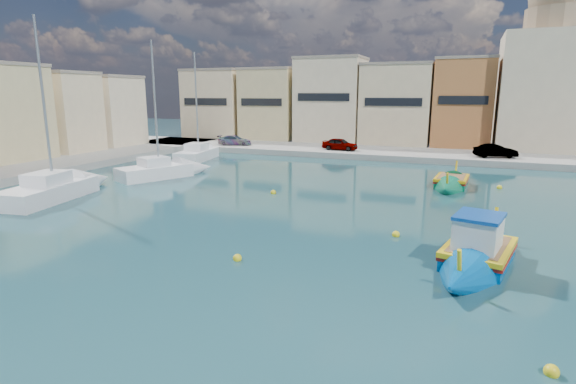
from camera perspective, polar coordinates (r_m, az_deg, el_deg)
The scene contains 11 objects.
ground at distance 17.15m, azimuth 12.75°, elevation -10.38°, with size 160.00×160.00×0.00m, color #153B3F.
north_quay at distance 48.14m, azimuth 18.92°, elevation 4.36°, with size 80.00×8.00×0.60m, color gray.
north_townhouses at distance 55.24m, azimuth 26.72°, elevation 9.58°, with size 83.20×7.87×10.19m.
church_block at distance 56.24m, azimuth 30.46°, elevation 12.72°, with size 10.00×10.00×19.10m.
parked_cars at distance 47.99m, azimuth 7.22°, elevation 6.00°, with size 31.74×2.43×1.28m.
luzzu_blue_cabin at distance 19.25m, azimuth 22.99°, elevation -7.28°, with size 4.07×9.30×3.20m.
luzzu_green at distance 34.19m, azimuth 20.03°, elevation 1.12°, with size 2.60×8.11×2.52m.
yacht_north at distance 47.39m, azimuth -10.60°, elevation 4.87°, with size 3.68×8.66×11.20m.
yacht_midnorth at distance 37.42m, azimuth -14.26°, elevation 2.70°, with size 5.55×8.18×11.24m.
yacht_mid at distance 33.13m, azimuth -25.89°, elevation 0.62°, with size 4.04×9.72×11.90m.
mooring_buoys at distance 22.60m, azimuth 22.41°, elevation -5.17°, with size 24.71×23.18×0.36m.
Camera 1 is at (2.24, -15.67, 6.59)m, focal length 28.00 mm.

